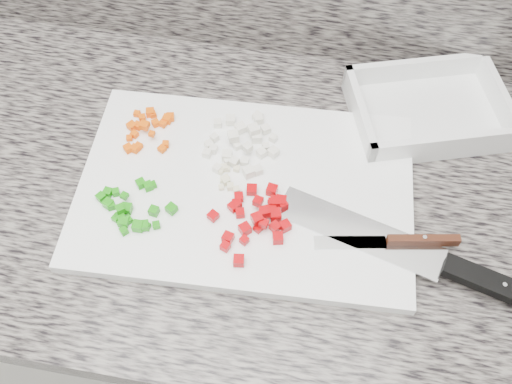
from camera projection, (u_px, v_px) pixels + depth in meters
cabinet at (211, 293)px, 1.28m from camera, size 3.92×0.62×0.86m
countertop at (192, 181)px, 0.90m from camera, size 3.96×0.64×0.04m
cutting_board at (245, 189)px, 0.86m from camera, size 0.52×0.36×0.02m
carrot_pile at (148, 128)px, 0.91m from camera, size 0.08×0.09×0.02m
onion_pile at (243, 143)px, 0.89m from camera, size 0.12×0.13×0.03m
green_pepper_pile at (132, 209)px, 0.83m from camera, size 0.13×0.10×0.02m
red_pepper_pile at (259, 216)px, 0.82m from camera, size 0.12×0.14×0.02m
garlic_pile at (227, 178)px, 0.86m from camera, size 0.04×0.05×0.01m
chef_knife at (451, 268)px, 0.78m from camera, size 0.40×0.15×0.02m
paring_knife at (405, 241)px, 0.80m from camera, size 0.20×0.05×0.02m
tray at (428, 111)px, 0.94m from camera, size 0.29×0.24×0.05m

